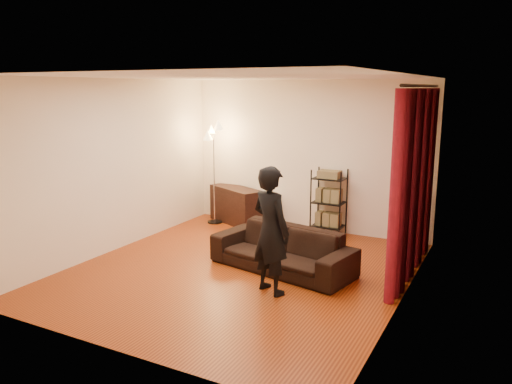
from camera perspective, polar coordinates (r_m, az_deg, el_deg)
The scene contains 14 objects.
floor at distance 7.20m, azimuth -1.83°, elevation -8.96°, with size 5.00×5.00×0.00m, color #973B10.
ceiling at distance 6.73m, azimuth -1.99°, elevation 13.06°, with size 5.00×5.00×0.00m, color white.
wall_back at distance 9.07m, azimuth 5.90°, elevation 4.13°, with size 5.00×5.00×0.00m, color white.
wall_front at distance 4.87m, azimuth -16.55°, elevation -2.99°, with size 5.00×5.00×0.00m, color white.
wall_left at distance 8.17m, azimuth -15.80°, elevation 2.90°, with size 5.00×5.00×0.00m, color white.
wall_right at distance 6.07m, azimuth 16.91°, elevation -0.13°, with size 5.00×5.00×0.00m, color white.
curtain_rod at distance 7.08m, azimuth 18.48°, elevation 11.44°, with size 0.04×0.04×2.65m, color black.
curtain at distance 7.20m, azimuth 17.65°, elevation 1.02°, with size 0.22×2.65×2.55m, color maroon, non-canonical shape.
sofa at distance 7.15m, azimuth 3.01°, elevation -6.55°, with size 2.08×0.81×0.61m, color black.
person at distance 6.23m, azimuth 1.71°, elevation -4.40°, with size 0.59×0.39×1.63m, color black.
media_cabinet at distance 9.58m, azimuth -2.27°, elevation -1.53°, with size 1.18×0.44×0.69m, color black.
storage_boxes at distance 9.36m, azimuth 1.62°, elevation -2.18°, with size 0.35×0.28×0.58m, color white, non-canonical shape.
wire_shelf at distance 8.83m, azimuth 8.31°, elevation -1.19°, with size 0.53×0.37×1.17m, color black, non-canonical shape.
floor_lamp at distance 9.49m, azimuth -4.81°, elevation 2.01°, with size 0.34×0.34×1.89m, color silver, non-canonical shape.
Camera 1 is at (3.32, -5.86, 2.55)m, focal length 35.00 mm.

